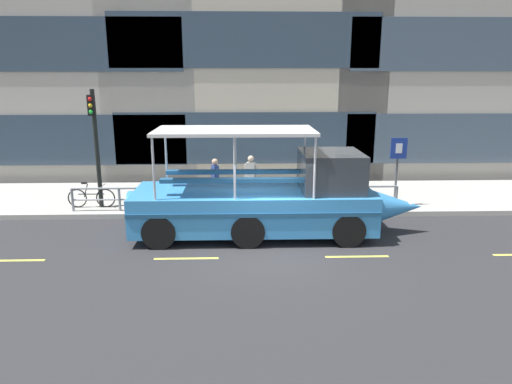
% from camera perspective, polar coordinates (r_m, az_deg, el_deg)
% --- Properties ---
extents(ground_plane, '(120.00, 120.00, 0.00)m').
position_cam_1_polar(ground_plane, '(13.79, 1.80, -6.94)').
color(ground_plane, '#2B2B2D').
extents(sidewalk, '(32.00, 4.80, 0.18)m').
position_cam_1_polar(sidewalk, '(19.09, 0.79, -0.60)').
color(sidewalk, '#A8A59E').
rests_on(sidewalk, ground_plane).
extents(curb_edge, '(32.00, 0.18, 0.18)m').
position_cam_1_polar(curb_edge, '(16.70, 1.16, -2.79)').
color(curb_edge, '#B2ADA3').
rests_on(curb_edge, ground_plane).
extents(lane_centreline, '(25.80, 0.12, 0.01)m').
position_cam_1_polar(lane_centreline, '(13.13, 1.99, -8.05)').
color(lane_centreline, '#DBD64C').
rests_on(lane_centreline, ground_plane).
extents(curb_guardrail, '(11.87, 0.09, 0.87)m').
position_cam_1_polar(curb_guardrail, '(16.83, -2.47, -0.29)').
color(curb_guardrail, gray).
rests_on(curb_guardrail, sidewalk).
extents(traffic_light_pole, '(0.24, 0.46, 4.31)m').
position_cam_1_polar(traffic_light_pole, '(17.70, -19.14, 6.33)').
color(traffic_light_pole, black).
rests_on(traffic_light_pole, sidewalk).
extents(parking_sign, '(0.60, 0.12, 2.57)m').
position_cam_1_polar(parking_sign, '(17.85, 17.03, 3.77)').
color(parking_sign, '#4C4F54').
rests_on(parking_sign, sidewalk).
extents(leaned_bicycle, '(1.74, 0.46, 0.96)m').
position_cam_1_polar(leaned_bicycle, '(18.22, -19.58, -0.65)').
color(leaned_bicycle, black).
rests_on(leaned_bicycle, sidewalk).
extents(duck_tour_boat, '(9.31, 2.64, 3.37)m').
position_cam_1_polar(duck_tour_boat, '(14.66, 1.84, -1.04)').
color(duck_tour_boat, '#388CD1').
rests_on(duck_tour_boat, ground_plane).
extents(pedestrian_near_bow, '(0.25, 0.50, 1.76)m').
position_cam_1_polar(pedestrian_near_bow, '(18.29, 9.73, 2.25)').
color(pedestrian_near_bow, black).
rests_on(pedestrian_near_bow, sidewalk).
extents(pedestrian_mid_left, '(0.50, 0.27, 1.76)m').
position_cam_1_polar(pedestrian_mid_left, '(18.07, -0.64, 2.31)').
color(pedestrian_mid_left, '#47423D').
rests_on(pedestrian_mid_left, sidewalk).
extents(pedestrian_mid_right, '(0.32, 0.45, 1.72)m').
position_cam_1_polar(pedestrian_mid_right, '(17.73, -5.04, 1.93)').
color(pedestrian_mid_right, black).
rests_on(pedestrian_mid_right, sidewalk).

